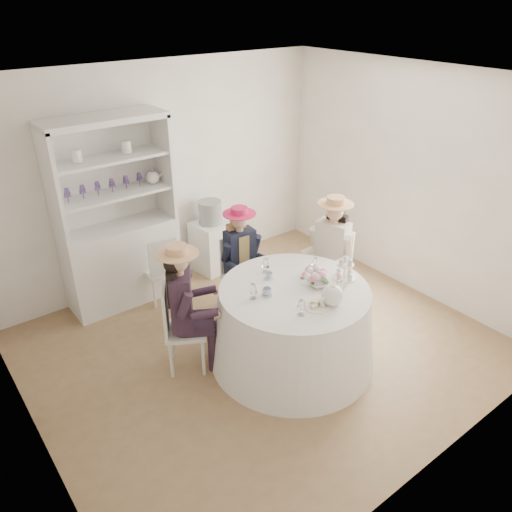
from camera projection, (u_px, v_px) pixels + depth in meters
ground at (262, 346)px, 5.33m from camera, size 4.50×4.50×0.00m
ceiling at (263, 82)px, 4.06m from camera, size 4.50×4.50×0.00m
wall_back at (162, 176)px, 6.09m from camera, size 4.50×0.00×4.50m
wall_front at (449, 335)px, 3.30m from camera, size 4.50×0.00×4.50m
wall_left at (10, 316)px, 3.49m from camera, size 0.00×4.50×4.50m
wall_right at (412, 182)px, 5.90m from camera, size 0.00×4.50×4.50m
tea_table at (293, 325)px, 4.96m from camera, size 1.66×1.66×0.84m
hutch at (120, 240)px, 5.81m from camera, size 1.39×0.70×2.22m
side_table at (212, 246)px, 6.65m from camera, size 0.49×0.49×0.68m
hatbox at (210, 212)px, 6.42m from camera, size 0.31×0.31×0.30m
guest_left at (184, 302)px, 4.70m from camera, size 0.58×0.54×1.36m
guest_mid at (241, 254)px, 5.62m from camera, size 0.48×0.49×1.30m
guest_right at (331, 248)px, 5.62m from camera, size 0.57×0.53×1.40m
spare_chair at (162, 268)px, 5.88m from camera, size 0.40×0.40×0.87m
teacup_a at (267, 292)px, 4.65m from camera, size 0.11×0.11×0.07m
teacup_b at (269, 276)px, 4.92m from camera, size 0.07×0.07×0.06m
teacup_c at (309, 272)px, 4.98m from camera, size 0.09×0.09×0.07m
flower_bowl at (318, 284)px, 4.80m from camera, size 0.25×0.25×0.05m
flower_arrangement at (315, 274)px, 4.82m from camera, size 0.20×0.19×0.07m
table_teapot at (332, 295)px, 4.50m from camera, size 0.28×0.20×0.21m
sandwich_plate at (316, 305)px, 4.50m from camera, size 0.26×0.26×0.06m
cupcake_stand at (345, 271)px, 4.91m from camera, size 0.23×0.23×0.21m
stemware_set at (295, 282)px, 4.73m from camera, size 0.89×0.86×0.15m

